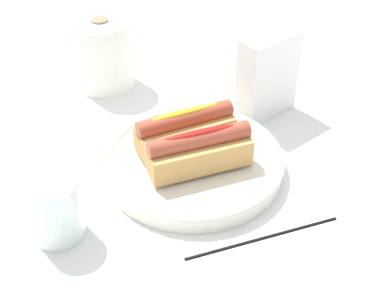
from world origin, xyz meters
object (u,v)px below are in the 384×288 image
(hotdog_front, at_px, (199,150))
(hotdog_back, at_px, (185,130))
(napkin_box, at_px, (268,76))
(chopstick_near, at_px, (263,237))
(water_glass, at_px, (56,212))
(serving_bowl, at_px, (192,162))
(paper_towel_roll, at_px, (103,54))

(hotdog_front, height_order, hotdog_back, same)
(napkin_box, distance_m, chopstick_near, 0.31)
(water_glass, bearing_deg, chopstick_near, -29.26)
(hotdog_back, relative_size, water_glass, 1.69)
(serving_bowl, height_order, hotdog_back, hotdog_back)
(serving_bowl, distance_m, water_glass, 0.22)
(water_glass, bearing_deg, hotdog_back, 15.94)
(serving_bowl, xyz_separation_m, napkin_box, (0.19, 0.08, 0.06))
(hotdog_front, distance_m, hotdog_back, 0.06)
(hotdog_back, relative_size, napkin_box, 1.01)
(hotdog_front, relative_size, hotdog_back, 1.02)
(hotdog_front, bearing_deg, water_glass, -177.98)
(paper_towel_roll, xyz_separation_m, napkin_box, (0.21, -0.22, 0.01))
(serving_bowl, distance_m, chopstick_near, 0.17)
(napkin_box, bearing_deg, water_glass, -175.46)
(hotdog_back, xyz_separation_m, chopstick_near, (0.02, -0.19, -0.06))
(hotdog_front, height_order, napkin_box, napkin_box)
(paper_towel_roll, bearing_deg, water_glass, -118.82)
(hotdog_back, bearing_deg, hotdog_front, -94.82)
(hotdog_front, bearing_deg, hotdog_back, 85.18)
(paper_towel_roll, distance_m, chopstick_near, 0.48)
(hotdog_front, xyz_separation_m, water_glass, (-0.21, -0.01, -0.02))
(napkin_box, bearing_deg, hotdog_back, -175.33)
(chopstick_near, bearing_deg, paper_towel_roll, 104.02)
(chopstick_near, bearing_deg, napkin_box, 64.35)
(hotdog_back, height_order, water_glass, hotdog_back)
(hotdog_back, bearing_deg, paper_towel_roll, 96.42)
(serving_bowl, xyz_separation_m, hotdog_back, (0.00, 0.03, 0.04))
(serving_bowl, xyz_separation_m, paper_towel_roll, (-0.03, 0.31, 0.05))
(paper_towel_roll, xyz_separation_m, chopstick_near, (0.05, -0.47, -0.06))
(hotdog_front, xyz_separation_m, hotdog_back, (0.00, 0.05, 0.00))
(hotdog_front, height_order, paper_towel_roll, paper_towel_roll)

